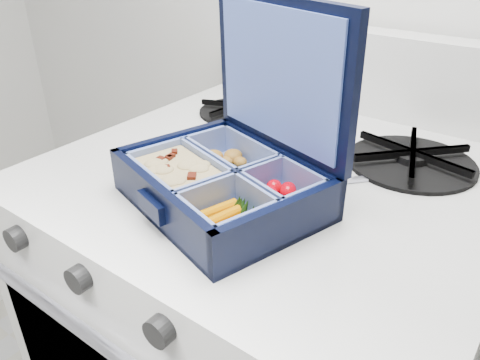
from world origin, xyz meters
The scene contains 4 objects.
bento_box centered at (-0.48, 1.50, 1.03)m, with size 0.25×0.20×0.06m, color black, non-canonical shape.
burner_grate centered at (-0.31, 1.76, 1.01)m, with size 0.20×0.20×0.03m, color black.
burner_grate_rear centered at (-0.66, 1.78, 1.01)m, with size 0.16×0.16×0.02m, color black.
fork centered at (-0.38, 1.64, 1.00)m, with size 0.02×0.18×0.01m, color silver, non-canonical shape.
Camera 1 is at (-0.14, 1.08, 1.33)m, focal length 35.00 mm.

